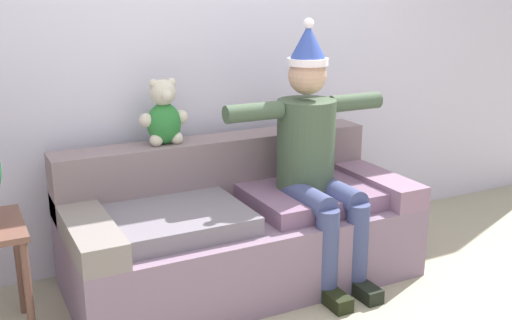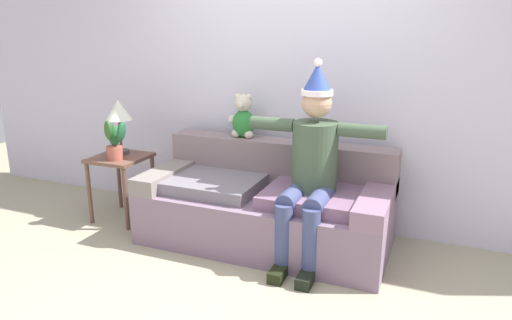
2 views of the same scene
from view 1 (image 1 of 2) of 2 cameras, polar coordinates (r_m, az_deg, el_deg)
name	(u,v)px [view 1 (image 1 of 2)]	position (r m, az deg, el deg)	size (l,w,h in m)	color
back_wall	(200,40)	(3.77, -5.35, 11.28)	(7.00, 0.10, 2.70)	silver
couch	(239,227)	(3.53, -1.66, -6.37)	(1.98, 0.91, 0.79)	slate
person_seated	(314,152)	(3.44, 5.55, 0.74)	(1.02, 0.77, 1.50)	#40533C
teddy_bear	(164,115)	(3.48, -8.74, 4.25)	(0.29, 0.17, 0.38)	#2B7A34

